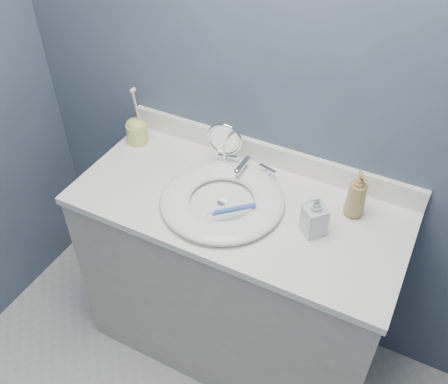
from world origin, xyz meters
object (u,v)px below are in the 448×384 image
Objects in this scene: makeup_mirror at (225,145)px; soap_bottle_amber at (357,194)px; soap_bottle_clear at (315,215)px; toothbrush_holder at (137,130)px.

soap_bottle_amber is at bearing -9.39° from makeup_mirror.
soap_bottle_clear is at bearing -167.54° from soap_bottle_amber.
soap_bottle_amber is 0.18m from soap_bottle_clear.
soap_bottle_amber is 1.16× the size of soap_bottle_clear.
soap_bottle_amber is 0.93m from toothbrush_holder.
soap_bottle_clear is at bearing -28.84° from makeup_mirror.
makeup_mirror is at bearing -158.70° from soap_bottle_clear.
makeup_mirror is 0.46m from soap_bottle_clear.
makeup_mirror is 0.81× the size of toothbrush_holder.
toothbrush_holder reaches higher than makeup_mirror.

